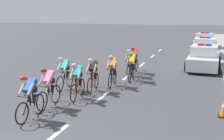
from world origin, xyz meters
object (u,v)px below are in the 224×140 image
at_px(cyclist_second, 48,87).
at_px(cyclist_third, 77,80).
at_px(cyclist_fourth, 93,74).
at_px(cyclist_eighth, 134,59).
at_px(cyclist_ninth, 130,62).
at_px(cyclist_lead, 30,96).
at_px(cyclist_fifth, 64,73).
at_px(police_car_third, 205,41).
at_px(police_car_nearest, 204,58).
at_px(police_car_second, 204,48).
at_px(cyclist_sixth, 112,70).
at_px(cyclist_seventh, 132,66).
at_px(traffic_cone_near, 224,108).

distance_m(cyclist_second, cyclist_third, 1.42).
relative_size(cyclist_fourth, cyclist_eighth, 1.00).
relative_size(cyclist_third, cyclist_ninth, 1.00).
bearing_deg(cyclist_ninth, cyclist_third, -101.69).
bearing_deg(cyclist_lead, cyclist_fifth, 100.11).
bearing_deg(cyclist_eighth, police_car_third, 73.92).
xyz_separation_m(cyclist_lead, police_car_nearest, (5.38, 10.85, -0.11)).
height_order(cyclist_second, police_car_second, police_car_second).
distance_m(cyclist_third, cyclist_eighth, 5.86).
height_order(cyclist_second, cyclist_third, same).
bearing_deg(police_car_second, cyclist_lead, -108.21).
xyz_separation_m(cyclist_second, police_car_third, (5.44, 20.64, -0.11)).
distance_m(cyclist_second, cyclist_fourth, 2.69).
bearing_deg(cyclist_eighth, cyclist_ninth, -88.20).
distance_m(cyclist_fifth, cyclist_sixth, 2.29).
distance_m(cyclist_lead, cyclist_seventh, 6.63).
bearing_deg(traffic_cone_near, police_car_nearest, 94.94).
bearing_deg(cyclist_eighth, cyclist_third, -99.43).
distance_m(cyclist_seventh, cyclist_ninth, 1.06).
distance_m(cyclist_eighth, police_car_third, 14.11).
bearing_deg(police_car_nearest, cyclist_ninth, -138.23).
xyz_separation_m(cyclist_fifth, cyclist_seventh, (2.50, 2.63, 0.00)).
bearing_deg(traffic_cone_near, cyclist_fifth, 167.29).
bearing_deg(cyclist_seventh, cyclist_fifth, -133.60).
distance_m(cyclist_third, cyclist_sixth, 2.53).
height_order(cyclist_lead, cyclist_sixth, same).
xyz_separation_m(cyclist_second, police_car_nearest, (5.44, 9.56, -0.11)).
bearing_deg(cyclist_ninth, cyclist_fourth, -103.11).
distance_m(police_car_nearest, traffic_cone_near, 8.67).
distance_m(cyclist_lead, cyclist_second, 1.29).
bearing_deg(cyclist_second, cyclist_eighth, 77.80).
distance_m(cyclist_second, cyclist_sixth, 3.94).
distance_m(cyclist_sixth, police_car_second, 12.07).
bearing_deg(cyclist_eighth, cyclist_lead, -99.95).
relative_size(cyclist_seventh, cyclist_eighth, 1.00).
height_order(cyclist_eighth, traffic_cone_near, cyclist_eighth).
bearing_deg(cyclist_ninth, cyclist_second, -104.38).
height_order(cyclist_third, cyclist_fourth, same).
bearing_deg(cyclist_second, cyclist_ninth, 75.62).
height_order(cyclist_seventh, police_car_third, police_car_third).
bearing_deg(cyclist_eighth, police_car_nearest, 32.32).
bearing_deg(cyclist_third, cyclist_lead, -101.12).
bearing_deg(traffic_cone_near, cyclist_seventh, 135.90).
bearing_deg(police_car_nearest, cyclist_seventh, -128.39).
bearing_deg(cyclist_lead, traffic_cone_near, 19.87).
distance_m(cyclist_third, cyclist_fourth, 1.29).
xyz_separation_m(cyclist_fourth, cyclist_ninth, (0.82, 3.51, 0.00)).
height_order(cyclist_sixth, cyclist_eighth, same).
bearing_deg(cyclist_third, cyclist_ninth, 78.31).
distance_m(cyclist_fourth, police_car_third, 18.66).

